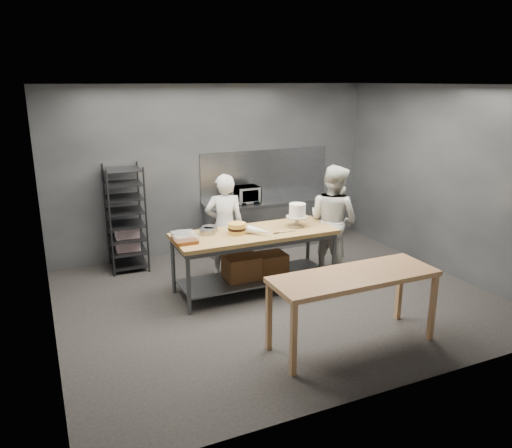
{
  "coord_description": "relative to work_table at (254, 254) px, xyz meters",
  "views": [
    {
      "loc": [
        -3.01,
        -5.98,
        3.06
      ],
      "look_at": [
        -0.16,
        0.35,
        1.05
      ],
      "focal_mm": 35.0,
      "sensor_mm": 36.0,
      "label": 1
    }
  ],
  "objects": [
    {
      "name": "layer_cake",
      "position": [
        -0.28,
        -0.01,
        0.43
      ],
      "size": [
        0.26,
        0.26,
        0.16
      ],
      "color": "gold",
      "rests_on": "work_table"
    },
    {
      "name": "piping_bag",
      "position": [
        -0.0,
        -0.2,
        0.41
      ],
      "size": [
        0.32,
        0.38,
        0.12
      ],
      "primitive_type": "cone",
      "rotation": [
        1.57,
        0.0,
        0.64
      ],
      "color": "white",
      "rests_on": "work_table"
    },
    {
      "name": "work_table",
      "position": [
        0.0,
        0.0,
        0.0
      ],
      "size": [
        2.4,
        0.9,
        0.92
      ],
      "color": "brown",
      "rests_on": "ground"
    },
    {
      "name": "offset_spatula",
      "position": [
        0.33,
        -0.24,
        0.35
      ],
      "size": [
        0.36,
        0.02,
        0.02
      ],
      "color": "slate",
      "rests_on": "work_table"
    },
    {
      "name": "pastry_clamshells",
      "position": [
        -1.07,
        -0.05,
        0.4
      ],
      "size": [
        0.32,
        0.41,
        0.11
      ],
      "color": "brown",
      "rests_on": "work_table"
    },
    {
      "name": "cake_pans",
      "position": [
        -0.79,
        0.2,
        0.39
      ],
      "size": [
        0.72,
        0.35,
        0.07
      ],
      "color": "gray",
      "rests_on": "work_table"
    },
    {
      "name": "back_counter",
      "position": [
        1.16,
        1.77,
        -0.12
      ],
      "size": [
        2.6,
        0.6,
        0.9
      ],
      "color": "slate",
      "rests_on": "ground"
    },
    {
      "name": "frosted_cake_stand",
      "position": [
        0.7,
        -0.02,
        0.57
      ],
      "size": [
        0.34,
        0.34,
        0.35
      ],
      "color": "#B7AB93",
      "rests_on": "work_table"
    },
    {
      "name": "back_wall",
      "position": [
        0.16,
        2.09,
        0.93
      ],
      "size": [
        6.0,
        0.04,
        3.0
      ],
      "primitive_type": "cube",
      "color": "#4C4F54",
      "rests_on": "ground"
    },
    {
      "name": "ground",
      "position": [
        0.16,
        -0.41,
        -0.57
      ],
      "size": [
        6.0,
        6.0,
        0.0
      ],
      "primitive_type": "plane",
      "color": "black",
      "rests_on": "ground"
    },
    {
      "name": "microwave",
      "position": [
        0.58,
        1.77,
        0.48
      ],
      "size": [
        0.54,
        0.37,
        0.3
      ],
      "primitive_type": "imported",
      "color": "black",
      "rests_on": "back_counter"
    },
    {
      "name": "chef_behind",
      "position": [
        -0.2,
        0.7,
        0.27
      ],
      "size": [
        0.7,
        0.55,
        1.67
      ],
      "primitive_type": "imported",
      "rotation": [
        0.0,
        0.0,
        2.86
      ],
      "color": "silver",
      "rests_on": "ground"
    },
    {
      "name": "chef_right",
      "position": [
        1.42,
        0.09,
        0.32
      ],
      "size": [
        0.94,
        1.05,
        1.79
      ],
      "primitive_type": "imported",
      "rotation": [
        0.0,
        0.0,
        1.93
      ],
      "color": "silver",
      "rests_on": "ground"
    },
    {
      "name": "near_counter",
      "position": [
        0.39,
        -1.96,
        0.24
      ],
      "size": [
        2.0,
        0.7,
        0.9
      ],
      "color": "#95653D",
      "rests_on": "ground"
    },
    {
      "name": "splashback_panel",
      "position": [
        1.16,
        2.07,
        0.78
      ],
      "size": [
        2.6,
        0.02,
        0.9
      ],
      "primitive_type": "cube",
      "color": "slate",
      "rests_on": "back_counter"
    },
    {
      "name": "speed_rack",
      "position": [
        -1.56,
        1.69,
        0.28
      ],
      "size": [
        0.62,
        0.67,
        1.75
      ],
      "color": "black",
      "rests_on": "ground"
    }
  ]
}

